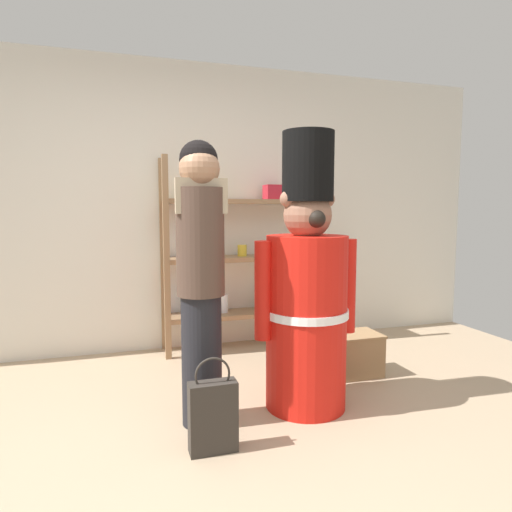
{
  "coord_description": "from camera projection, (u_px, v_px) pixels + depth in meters",
  "views": [
    {
      "loc": [
        -0.46,
        -1.97,
        1.28
      ],
      "look_at": [
        0.35,
        0.6,
        1.0
      ],
      "focal_mm": 31.38,
      "sensor_mm": 36.0,
      "label": 1
    }
  ],
  "objects": [
    {
      "name": "ground_plane",
      "position": [
        224.0,
        478.0,
        2.14
      ],
      "size": [
        6.4,
        6.4,
        0.0
      ],
      "primitive_type": "plane",
      "color": "tan"
    },
    {
      "name": "back_wall",
      "position": [
        167.0,
        207.0,
        4.09
      ],
      "size": [
        6.4,
        0.12,
        2.6
      ],
      "primitive_type": "cube",
      "color": "silver",
      "rests_on": "ground_plane"
    },
    {
      "name": "display_crate",
      "position": [
        354.0,
        354.0,
        3.48
      ],
      "size": [
        0.39,
        0.3,
        0.33
      ],
      "color": "#9E7A51",
      "rests_on": "ground_plane"
    },
    {
      "name": "person_shopper",
      "position": [
        201.0,
        271.0,
        2.61
      ],
      "size": [
        0.29,
        0.28,
        1.68
      ],
      "color": "black",
      "rests_on": "ground_plane"
    },
    {
      "name": "teddy_bear_guard",
      "position": [
        307.0,
        296.0,
        2.86
      ],
      "size": [
        0.69,
        0.54,
        1.76
      ],
      "color": "red",
      "rests_on": "ground_plane"
    },
    {
      "name": "shopping_bag",
      "position": [
        213.0,
        415.0,
        2.36
      ],
      "size": [
        0.26,
        0.1,
        0.52
      ],
      "color": "#332D28",
      "rests_on": "ground_plane"
    },
    {
      "name": "merchandise_shelf",
      "position": [
        243.0,
        254.0,
        4.13
      ],
      "size": [
        1.47,
        0.35,
        1.74
      ],
      "color": "#93704C",
      "rests_on": "ground_plane"
    }
  ]
}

